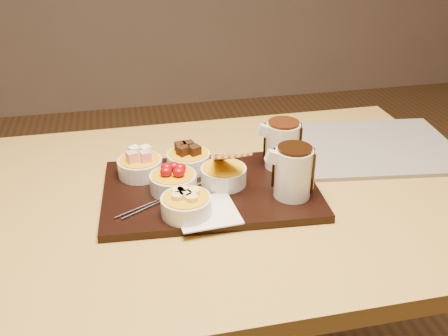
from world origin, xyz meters
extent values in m
cube|color=#B99845|center=(0.00, 0.00, 0.73)|extent=(1.20, 0.80, 0.04)
cylinder|color=#B99845|center=(-0.54, 0.34, 0.35)|extent=(0.06, 0.06, 0.71)
cylinder|color=#B99845|center=(0.54, 0.34, 0.35)|extent=(0.06, 0.06, 0.71)
cube|color=black|center=(-0.01, 0.00, 0.76)|extent=(0.48, 0.33, 0.02)
cube|color=white|center=(-0.03, -0.10, 0.77)|extent=(0.13, 0.13, 0.00)
cylinder|color=silver|center=(-0.15, 0.08, 0.79)|extent=(0.10, 0.10, 0.04)
cylinder|color=silver|center=(-0.04, 0.09, 0.79)|extent=(0.10, 0.10, 0.04)
cylinder|color=silver|center=(-0.09, 0.00, 0.79)|extent=(0.10, 0.10, 0.04)
cylinder|color=silver|center=(0.02, 0.00, 0.79)|extent=(0.10, 0.10, 0.04)
cylinder|color=silver|center=(-0.07, -0.10, 0.79)|extent=(0.10, 0.10, 0.04)
cylinder|color=silver|center=(0.15, -0.08, 0.82)|extent=(0.08, 0.08, 0.11)
cylinder|color=silver|center=(0.17, 0.05, 0.82)|extent=(0.08, 0.08, 0.11)
cube|color=beige|center=(0.45, 0.13, 0.76)|extent=(0.44, 0.37, 0.01)
camera|label=1|loc=(-0.18, -0.92, 1.32)|focal=40.00mm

